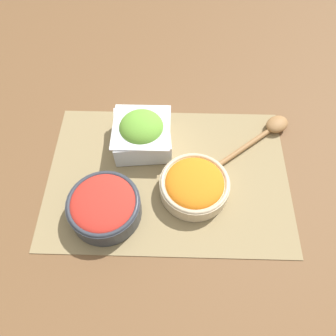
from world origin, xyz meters
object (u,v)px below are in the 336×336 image
(carrot_bowl, at_px, (194,185))
(lettuce_bowl, at_px, (142,132))
(tomato_bowl, at_px, (104,206))
(wooden_spoon, at_px, (269,130))

(carrot_bowl, distance_m, lettuce_bowl, 0.18)
(carrot_bowl, distance_m, tomato_bowl, 0.20)
(tomato_bowl, bearing_deg, wooden_spoon, -148.90)
(carrot_bowl, height_order, lettuce_bowl, lettuce_bowl)
(lettuce_bowl, height_order, wooden_spoon, lettuce_bowl)
(wooden_spoon, bearing_deg, lettuce_bowl, 7.38)
(tomato_bowl, bearing_deg, carrot_bowl, -162.76)
(carrot_bowl, height_order, tomato_bowl, tomato_bowl)
(carrot_bowl, bearing_deg, wooden_spoon, -138.18)
(carrot_bowl, xyz_separation_m, lettuce_bowl, (0.12, -0.13, 0.01))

